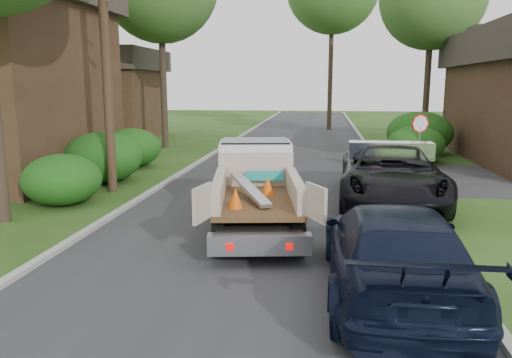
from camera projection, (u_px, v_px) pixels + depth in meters
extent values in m
plane|color=#224112|center=(253.00, 244.00, 11.33)|extent=(120.00, 120.00, 0.00)
cube|color=#28282B|center=(286.00, 170.00, 21.07)|extent=(8.00, 90.00, 0.02)
cube|color=#9E9E99|center=(191.00, 167.00, 21.60)|extent=(0.20, 90.00, 0.12)
cube|color=#9E9E99|center=(385.00, 171.00, 20.53)|extent=(0.20, 90.00, 0.12)
cylinder|color=slate|center=(418.00, 152.00, 19.24)|extent=(0.06, 0.06, 2.00)
cylinder|color=#B20A0A|center=(420.00, 124.00, 19.03)|extent=(0.71, 0.32, 0.76)
cylinder|color=#382619|center=(105.00, 39.00, 15.99)|extent=(0.30, 0.30, 10.00)
cube|color=#3B2718|center=(102.00, 104.00, 34.10)|extent=(7.00, 7.00, 4.50)
cube|color=#332B26|center=(100.00, 60.00, 33.56)|extent=(7.56, 7.56, 1.40)
cube|color=#332B26|center=(99.00, 49.00, 33.43)|extent=(1.05, 7.56, 0.20)
ellipsoid|color=#1D4910|center=(62.00, 179.00, 14.92)|extent=(2.34, 2.34, 1.53)
ellipsoid|color=#1D4910|center=(103.00, 157.00, 18.34)|extent=(2.86, 2.86, 1.87)
ellipsoid|color=#1D4910|center=(131.00, 148.00, 21.80)|extent=(2.60, 2.60, 1.70)
ellipsoid|color=#1D4910|center=(416.00, 144.00, 23.08)|extent=(2.60, 2.60, 1.70)
ellipsoid|color=#1D4910|center=(420.00, 133.00, 25.86)|extent=(3.38, 3.38, 2.21)
cylinder|color=#2D2119|center=(163.00, 68.00, 28.03)|extent=(0.36, 0.36, 9.00)
cylinder|color=#2D2119|center=(428.00, 73.00, 29.05)|extent=(0.36, 0.36, 8.50)
cylinder|color=#2D2119|center=(13.00, 66.00, 24.99)|extent=(0.36, 0.36, 9.00)
cylinder|color=#2D2119|center=(331.00, 60.00, 39.27)|extent=(0.36, 0.36, 11.00)
cylinder|color=black|center=(225.00, 201.00, 13.79)|extent=(0.38, 0.83, 0.80)
cylinder|color=black|center=(286.00, 200.00, 13.82)|extent=(0.38, 0.83, 0.80)
cylinder|color=black|center=(219.00, 237.00, 10.49)|extent=(0.38, 0.83, 0.80)
cylinder|color=black|center=(298.00, 237.00, 10.52)|extent=(0.38, 0.83, 0.80)
cube|color=black|center=(257.00, 209.00, 12.21)|extent=(2.53, 5.34, 0.21)
cube|color=silver|center=(255.00, 166.00, 13.89)|extent=(2.17, 1.87, 1.37)
cube|color=black|center=(255.00, 149.00, 13.80)|extent=(2.01, 1.72, 0.49)
cube|color=#472D19|center=(257.00, 202.00, 11.54)|extent=(2.41, 3.44, 0.11)
cube|color=beige|center=(256.00, 170.00, 13.02)|extent=(1.94, 0.38, 0.88)
cube|color=beige|center=(219.00, 189.00, 11.47)|extent=(0.68, 3.01, 0.53)
cube|color=beige|center=(296.00, 189.00, 11.50)|extent=(0.68, 3.01, 0.53)
cube|color=silver|center=(259.00, 244.00, 9.75)|extent=(2.06, 0.62, 0.40)
cube|color=#B20505|center=(230.00, 247.00, 9.58)|extent=(0.15, 0.06, 0.14)
cube|color=#B20505|center=(289.00, 247.00, 9.60)|extent=(0.15, 0.06, 0.14)
cube|color=beige|center=(203.00, 203.00, 9.71)|extent=(0.22, 0.79, 0.71)
cube|color=beige|center=(316.00, 203.00, 9.75)|extent=(0.45, 0.73, 0.71)
cube|color=silver|center=(250.00, 188.00, 11.57)|extent=(1.27, 2.16, 0.41)
cone|color=#F2590A|center=(235.00, 198.00, 10.70)|extent=(0.36, 0.36, 0.44)
cone|color=#F2590A|center=(268.00, 186.00, 12.02)|extent=(0.36, 0.36, 0.44)
cube|color=#148C84|center=(265.00, 176.00, 12.83)|extent=(0.97, 0.23, 0.25)
imported|color=black|center=(391.00, 174.00, 15.08)|extent=(3.32, 6.59, 1.79)
imported|color=black|center=(393.00, 251.00, 8.39)|extent=(2.26, 5.52, 1.60)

